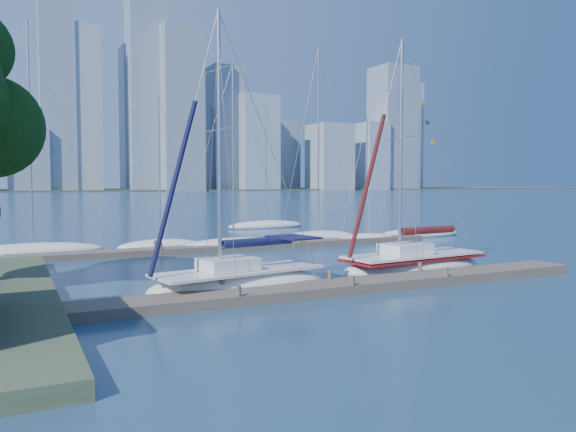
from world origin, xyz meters
name	(u,v)px	position (x,y,z in m)	size (l,w,h in m)	color
ground	(341,291)	(0.00, 0.00, 0.00)	(700.00, 700.00, 0.00)	navy
near_dock	(341,287)	(0.00, 0.00, 0.20)	(26.00, 2.00, 0.40)	brown
far_dock	(244,246)	(2.00, 16.00, 0.18)	(30.00, 1.80, 0.36)	brown
far_shore	(36,191)	(0.00, 320.00, 0.00)	(800.00, 100.00, 1.50)	#38472D
sailboat_navy	(239,269)	(-3.86, 1.90, 0.96)	(8.31, 3.96, 12.12)	white
sailboat_maroon	(413,254)	(5.98, 2.62, 0.94)	(8.50, 3.45, 12.26)	white
bg_boat_0	(33,251)	(-11.29, 18.97, 0.28)	(8.88, 3.66, 15.18)	white
bg_boat_1	(160,245)	(-3.21, 18.67, 0.24)	(5.90, 2.07, 10.87)	white
bg_boat_2	(234,244)	(1.57, 16.90, 0.26)	(7.81, 3.46, 13.24)	white
bg_boat_3	(318,237)	(9.32, 18.49, 0.31)	(7.12, 3.26, 15.60)	white
bg_boat_4	(366,238)	(12.56, 16.54, 0.22)	(5.79, 3.06, 9.92)	white
bg_boat_5	(419,234)	(18.75, 17.67, 0.24)	(8.66, 3.33, 12.00)	white
bg_boat_7	(266,225)	(10.81, 31.99, 0.26)	(8.47, 4.93, 12.60)	white
skyline	(73,120)	(17.32, 290.37, 37.08)	(503.29, 51.31, 116.68)	#8195A7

